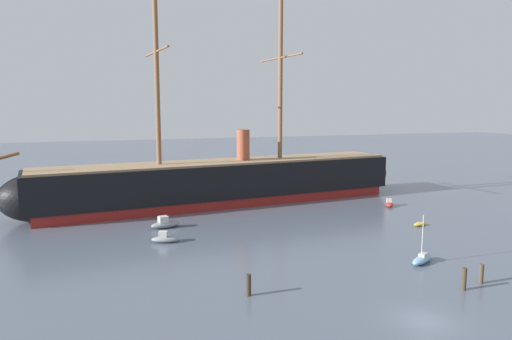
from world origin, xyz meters
The scene contains 12 objects.
ground_plane centered at (0.00, 0.00, 0.00)m, with size 400.00×400.00×0.00m, color slate.
tall_ship centered at (-3.38, 45.97, 3.71)m, with size 71.89×16.49×34.60m.
sailboat_foreground_right centered at (8.44, 10.99, 0.43)m, with size 3.98×2.91×5.08m.
motorboat_mid_left centered at (-15.65, 26.95, 0.47)m, with size 3.47×2.22×1.35m.
dinghy_mid_right centered at (18.02, 23.57, 0.25)m, with size 2.24×1.28×0.50m.
motorboat_alongside_bow centered at (-14.69, 33.65, 0.57)m, with size 4.08×2.34×1.61m.
motorboat_alongside_stern centered at (21.37, 35.49, 0.44)m, with size 2.54×3.22×1.26m.
dinghy_far_left centered at (-26.35, 55.34, 0.32)m, with size 2.88×2.44×0.63m.
motorboat_far_right centered at (28.76, 52.29, 0.50)m, with size 2.97×3.60×1.42m.
mooring_piling_nearest centered at (7.19, 3.85, 1.00)m, with size 0.40×0.40×2.01m, color #423323.
mooring_piling_left_pair centered at (9.81, 4.59, 0.91)m, with size 0.42×0.42×1.81m, color #4C3D2D.
mooring_piling_right_pair centered at (-11.09, 8.79, 0.95)m, with size 0.41×0.41×1.90m, color #382B1E.
Camera 1 is at (-22.86, -27.45, 16.09)m, focal length 32.87 mm.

